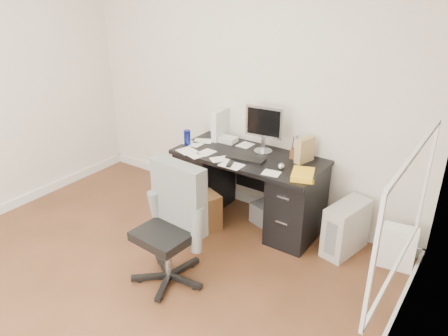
# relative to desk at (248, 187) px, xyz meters

# --- Properties ---
(ground) EXTENTS (4.00, 4.00, 0.00)m
(ground) POSITION_rel_desk_xyz_m (-0.30, -1.65, -0.40)
(ground) COLOR #452A16
(ground) RESTS_ON ground
(room_shell) EXTENTS (4.02, 4.02, 2.71)m
(room_shell) POSITION_rel_desk_xyz_m (-0.27, -1.62, 1.26)
(room_shell) COLOR beige
(room_shell) RESTS_ON ground
(desk) EXTENTS (1.50, 0.70, 0.75)m
(desk) POSITION_rel_desk_xyz_m (0.00, 0.00, 0.00)
(desk) COLOR black
(desk) RESTS_ON ground
(loose_papers) EXTENTS (1.10, 0.60, 0.00)m
(loose_papers) POSITION_rel_desk_xyz_m (-0.20, -0.05, 0.35)
(loose_papers) COLOR white
(loose_papers) RESTS_ON desk
(lcd_monitor) EXTENTS (0.41, 0.27, 0.49)m
(lcd_monitor) POSITION_rel_desk_xyz_m (0.07, 0.15, 0.59)
(lcd_monitor) COLOR #ACADB1
(lcd_monitor) RESTS_ON desk
(keyboard) EXTENTS (0.39, 0.18, 0.02)m
(keyboard) POSITION_rel_desk_xyz_m (0.03, -0.11, 0.36)
(keyboard) COLOR black
(keyboard) RESTS_ON desk
(computer_mouse) EXTENTS (0.08, 0.08, 0.07)m
(computer_mouse) POSITION_rel_desk_xyz_m (0.42, -0.13, 0.38)
(computer_mouse) COLOR #ACADB1
(computer_mouse) RESTS_ON desk
(travel_mug) EXTENTS (0.08, 0.08, 0.16)m
(travel_mug) POSITION_rel_desk_xyz_m (-0.69, -0.12, 0.43)
(travel_mug) COLOR navy
(travel_mug) RESTS_ON desk
(white_binder) EXTENTS (0.14, 0.29, 0.33)m
(white_binder) POSITION_rel_desk_xyz_m (-0.50, 0.22, 0.51)
(white_binder) COLOR silver
(white_binder) RESTS_ON desk
(magazine_file) EXTENTS (0.16, 0.22, 0.24)m
(magazine_file) POSITION_rel_desk_xyz_m (0.51, 0.17, 0.47)
(magazine_file) COLOR olive
(magazine_file) RESTS_ON desk
(pen_cup) EXTENTS (0.11, 0.11, 0.23)m
(pen_cup) POSITION_rel_desk_xyz_m (0.40, 0.18, 0.47)
(pen_cup) COLOR #5F2F1B
(pen_cup) RESTS_ON desk
(yellow_book) EXTENTS (0.28, 0.32, 0.05)m
(yellow_book) POSITION_rel_desk_xyz_m (0.66, -0.15, 0.37)
(yellow_book) COLOR yellow
(yellow_book) RESTS_ON desk
(paper_remote) EXTENTS (0.22, 0.18, 0.02)m
(paper_remote) POSITION_rel_desk_xyz_m (-0.01, -0.30, 0.36)
(paper_remote) COLOR white
(paper_remote) RESTS_ON desk
(office_chair) EXTENTS (0.62, 0.62, 1.03)m
(office_chair) POSITION_rel_desk_xyz_m (-0.05, -1.21, 0.12)
(office_chair) COLOR #4C4F4C
(office_chair) RESTS_ON ground
(pc_tower) EXTENTS (0.32, 0.53, 0.49)m
(pc_tower) POSITION_rel_desk_xyz_m (1.04, 0.05, -0.15)
(pc_tower) COLOR #A7A497
(pc_tower) RESTS_ON ground
(shopping_bag) EXTENTS (0.32, 0.25, 0.40)m
(shopping_bag) POSITION_rel_desk_xyz_m (1.50, 0.08, -0.20)
(shopping_bag) COLOR white
(shopping_bag) RESTS_ON ground
(wicker_basket) EXTENTS (0.49, 0.49, 0.38)m
(wicker_basket) POSITION_rel_desk_xyz_m (-0.36, -0.41, -0.21)
(wicker_basket) COLOR #452B14
(wicker_basket) RESTS_ON ground
(desk_printer) EXTENTS (0.45, 0.41, 0.22)m
(desk_printer) POSITION_rel_desk_xyz_m (0.24, 0.08, -0.29)
(desk_printer) COLOR slate
(desk_printer) RESTS_ON ground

